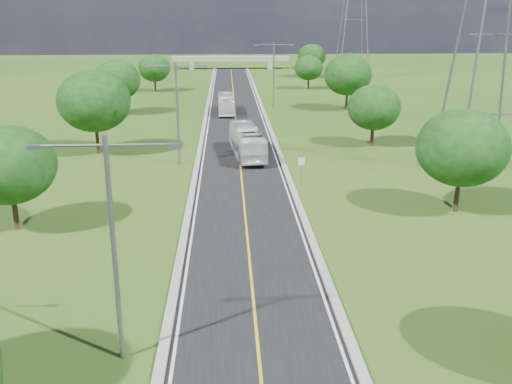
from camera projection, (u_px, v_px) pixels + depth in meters
The scene contains 22 objects.
ground at pixel (237, 133), 71.07m from camera, with size 260.00×260.00×0.00m, color #234B15.
road at pixel (236, 123), 76.76m from camera, with size 8.00×150.00×0.06m, color black.
curb_left at pixel (205, 123), 76.53m from camera, with size 0.50×150.00×0.22m, color gray.
curb_right at pixel (268, 122), 76.95m from camera, with size 0.50×150.00×0.22m, color gray.
speed_limit_sign at pixel (301, 166), 49.90m from camera, with size 0.55×0.09×2.40m.
overpass at pixel (231, 59), 146.40m from camera, with size 30.00×3.00×3.20m.
streetlight_near_left at pixel (112, 232), 23.31m from camera, with size 5.90×0.25×10.00m.
streetlight_mid_left at pixel (177, 104), 54.69m from camera, with size 5.90×0.25×10.00m.
streetlight_far_right at pixel (274, 69), 86.66m from camera, with size 5.90×0.25×10.00m.
power_tower_near at pixel (496, 17), 48.85m from camera, with size 9.00×6.40×28.00m.
power_tower_far at pixel (354, 13), 120.36m from camera, with size 9.00×6.40×28.00m.
tree_lb at pixel (9, 165), 38.43m from camera, with size 6.30×6.30×7.33m.
tree_lc at pixel (94, 101), 59.12m from camera, with size 7.56×7.56×8.79m.
tree_ld at pixel (117, 80), 82.03m from camera, with size 6.72×6.72×7.82m.
tree_le at pixel (154, 68), 105.16m from camera, with size 5.88×5.88×6.84m.
tree_rb at pixel (462, 148), 41.81m from camera, with size 6.72×6.72×7.82m.
tree_rc at pixel (374, 107), 62.87m from camera, with size 5.88×5.88×6.84m.
tree_rd at pixel (348, 75), 85.51m from camera, with size 7.14×7.14×8.30m.
tree_re at pixel (309, 68), 108.58m from camera, with size 5.46×5.46×6.35m.
tree_rf at pixel (312, 56), 127.58m from camera, with size 6.30×6.30×7.33m.
bus_outbound at pixel (247, 141), 59.07m from camera, with size 2.58×11.02×3.07m, color silver.
bus_inbound at pixel (226, 104), 83.80m from camera, with size 2.27×9.69×2.70m, color white.
Camera 1 is at (-1.24, -9.97, 14.64)m, focal length 40.00 mm.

